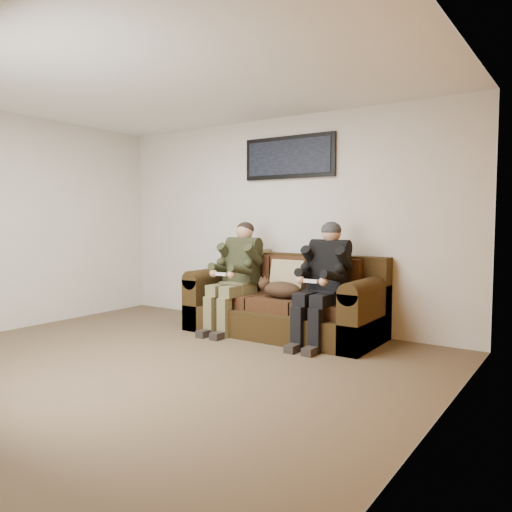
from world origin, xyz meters
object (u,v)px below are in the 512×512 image
Objects in this scene: sofa at (286,304)px; framed_poster at (289,157)px; person_left at (237,270)px; cat at (281,289)px; person_right at (324,275)px.

framed_poster reaches higher than sofa.
sofa is at bearing 18.02° from person_left.
cat is 0.53× the size of framed_poster.
framed_poster is at bearing 117.41° from sofa.
person_left is at bearing -161.98° from sofa.
cat is at bearing -1.60° from person_left.
framed_poster is (-0.78, 0.57, 1.36)m from person_right.
person_left is at bearing -123.46° from framed_poster.
person_left is 1.53m from framed_poster.
person_left is 0.99× the size of person_right.
person_left reaches higher than cat.
sofa is 3.41× the size of cat.
sofa is 0.72m from person_right.
person_left is 1.16m from person_right.
framed_poster is (-0.20, 0.39, 1.75)m from sofa.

